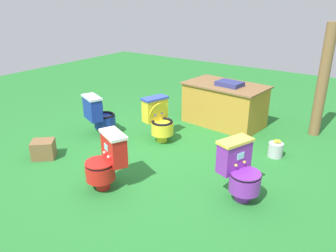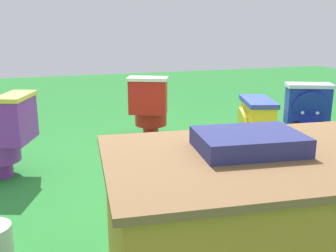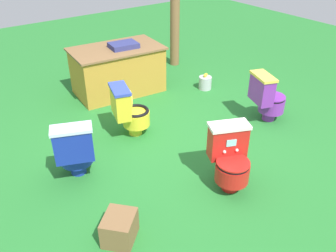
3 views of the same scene
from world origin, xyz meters
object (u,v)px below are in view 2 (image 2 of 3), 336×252
(toilet_blue, at_px, (309,121))
(vendor_table, at_px, (271,233))
(toilet_purple, at_px, (7,135))
(small_crate, at_px, (256,119))
(toilet_red, at_px, (150,107))
(toilet_yellow, at_px, (242,143))

(toilet_blue, relative_size, vendor_table, 0.47)
(toilet_purple, xyz_separation_m, vendor_table, (-1.25, 2.12, 0.02))
(toilet_blue, relative_size, small_crate, 2.26)
(toilet_red, height_order, vendor_table, vendor_table)
(toilet_red, bearing_deg, small_crate, 22.57)
(small_crate, bearing_deg, toilet_yellow, 56.13)
(toilet_yellow, height_order, small_crate, toilet_yellow)
(toilet_red, height_order, toilet_purple, same)
(toilet_red, relative_size, toilet_yellow, 1.00)
(toilet_red, xyz_separation_m, toilet_blue, (-1.30, 1.13, 0.00))
(toilet_yellow, xyz_separation_m, small_crate, (-1.03, -1.53, -0.24))
(toilet_purple, height_order, toilet_blue, same)
(toilet_yellow, height_order, vendor_table, vendor_table)
(toilet_red, bearing_deg, toilet_purple, -129.52)
(toilet_yellow, xyz_separation_m, toilet_blue, (-0.96, -0.43, 0.00))
(toilet_yellow, height_order, toilet_blue, same)
(toilet_red, xyz_separation_m, toilet_yellow, (-0.34, 1.56, 0.00))
(toilet_purple, distance_m, small_crate, 2.93)
(toilet_blue, height_order, small_crate, toilet_blue)
(toilet_yellow, bearing_deg, toilet_red, 28.95)
(toilet_blue, distance_m, vendor_table, 2.30)
(toilet_red, bearing_deg, vendor_table, -70.59)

